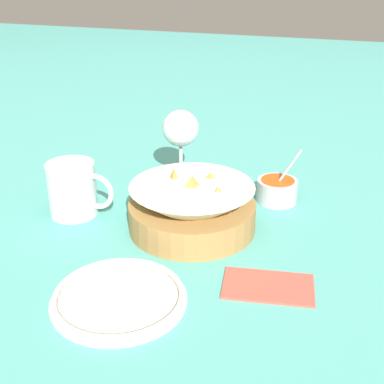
% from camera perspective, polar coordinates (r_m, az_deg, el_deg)
% --- Properties ---
extents(ground_plane, '(4.00, 4.00, 0.00)m').
position_cam_1_polar(ground_plane, '(0.94, -1.08, -2.97)').
color(ground_plane, teal).
extents(food_basket, '(0.21, 0.21, 0.10)m').
position_cam_1_polar(food_basket, '(0.89, 0.04, -1.75)').
color(food_basket, olive).
rests_on(food_basket, ground_plane).
extents(sauce_cup, '(0.08, 0.08, 0.11)m').
position_cam_1_polar(sauce_cup, '(1.01, 9.07, 0.27)').
color(sauce_cup, '#B7B7BC').
rests_on(sauce_cup, ground_plane).
extents(wine_glass, '(0.07, 0.07, 0.15)m').
position_cam_1_polar(wine_glass, '(1.03, -1.22, 6.52)').
color(wine_glass, silver).
rests_on(wine_glass, ground_plane).
extents(beer_mug, '(0.12, 0.08, 0.10)m').
position_cam_1_polar(beer_mug, '(0.96, -12.57, 0.11)').
color(beer_mug, silver).
rests_on(beer_mug, ground_plane).
extents(side_plate, '(0.19, 0.19, 0.01)m').
position_cam_1_polar(side_plate, '(0.74, -7.81, -11.05)').
color(side_plate, silver).
rests_on(side_plate, ground_plane).
extents(napkin, '(0.14, 0.09, 0.01)m').
position_cam_1_polar(napkin, '(0.77, 8.15, -9.81)').
color(napkin, '#DB4C3D').
rests_on(napkin, ground_plane).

